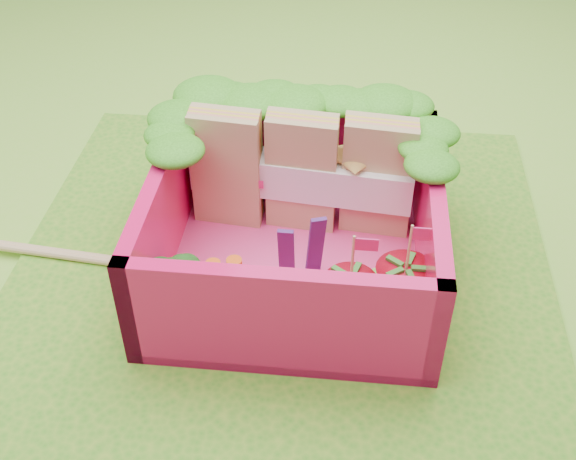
{
  "coord_description": "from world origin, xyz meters",
  "views": [
    {
      "loc": [
        0.3,
        -2.62,
        2.41
      ],
      "look_at": [
        0.03,
        -0.06,
        0.28
      ],
      "focal_mm": 45.0,
      "sensor_mm": 36.0,
      "label": 1
    }
  ],
  "objects_px": {
    "bento_box": "(295,226)",
    "sandwich_stack": "(303,173)",
    "chopsticks": "(56,253)",
    "broccoli": "(175,278)",
    "strawberry_left": "(350,297)",
    "strawberry_right": "(403,290)"
  },
  "relations": [
    {
      "from": "bento_box",
      "to": "sandwich_stack",
      "type": "distance_m",
      "value": 0.34
    },
    {
      "from": "sandwich_stack",
      "to": "bento_box",
      "type": "bearing_deg",
      "value": -90.96
    },
    {
      "from": "bento_box",
      "to": "chopsticks",
      "type": "xyz_separation_m",
      "value": [
        -1.19,
        -0.02,
        -0.26
      ]
    },
    {
      "from": "sandwich_stack",
      "to": "broccoli",
      "type": "bearing_deg",
      "value": -126.23
    },
    {
      "from": "strawberry_left",
      "to": "chopsticks",
      "type": "relative_size",
      "value": 0.23
    },
    {
      "from": "sandwich_stack",
      "to": "chopsticks",
      "type": "relative_size",
      "value": 0.54
    },
    {
      "from": "sandwich_stack",
      "to": "strawberry_right",
      "type": "height_order",
      "value": "sandwich_stack"
    },
    {
      "from": "bento_box",
      "to": "broccoli",
      "type": "height_order",
      "value": "bento_box"
    },
    {
      "from": "bento_box",
      "to": "strawberry_left",
      "type": "relative_size",
      "value": 2.77
    },
    {
      "from": "bento_box",
      "to": "sandwich_stack",
      "type": "height_order",
      "value": "sandwich_stack"
    },
    {
      "from": "bento_box",
      "to": "broccoli",
      "type": "distance_m",
      "value": 0.6
    },
    {
      "from": "sandwich_stack",
      "to": "chopsticks",
      "type": "bearing_deg",
      "value": -163.72
    },
    {
      "from": "broccoli",
      "to": "bento_box",
      "type": "bearing_deg",
      "value": 35.38
    },
    {
      "from": "strawberry_right",
      "to": "strawberry_left",
      "type": "bearing_deg",
      "value": -166.63
    },
    {
      "from": "bento_box",
      "to": "chopsticks",
      "type": "bearing_deg",
      "value": -179.02
    },
    {
      "from": "sandwich_stack",
      "to": "broccoli",
      "type": "relative_size",
      "value": 3.31
    },
    {
      "from": "strawberry_right",
      "to": "chopsticks",
      "type": "distance_m",
      "value": 1.72
    },
    {
      "from": "broccoli",
      "to": "chopsticks",
      "type": "xyz_separation_m",
      "value": [
        -0.7,
        0.33,
        -0.21
      ]
    },
    {
      "from": "broccoli",
      "to": "strawberry_left",
      "type": "xyz_separation_m",
      "value": [
        0.76,
        0.01,
        -0.05
      ]
    },
    {
      "from": "bento_box",
      "to": "strawberry_right",
      "type": "relative_size",
      "value": 2.6
    },
    {
      "from": "bento_box",
      "to": "chopsticks",
      "type": "relative_size",
      "value": 0.63
    },
    {
      "from": "strawberry_left",
      "to": "bento_box",
      "type": "bearing_deg",
      "value": 128.88
    }
  ]
}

